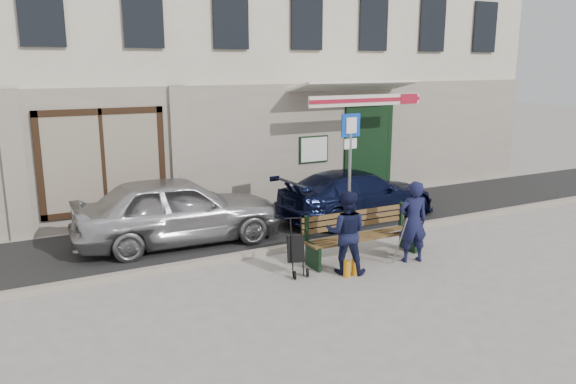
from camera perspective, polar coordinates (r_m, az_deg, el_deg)
ground at (r=10.38m, az=5.20°, el=-8.12°), size 80.00×80.00×0.00m
asphalt_lane at (r=12.94m, az=-2.28°, el=-3.74°), size 60.00×3.20×0.01m
curb at (r=11.57m, az=1.15°, el=-5.50°), size 60.00×0.18×0.12m
building at (r=17.43m, az=-10.37°, el=16.88°), size 20.00×8.27×10.00m
car_silver at (r=11.96m, az=-11.15°, el=-1.78°), size 4.37×1.94×1.46m
car_navy at (r=13.75m, az=7.06°, el=-0.26°), size 4.24×1.94×1.20m
parking_sign at (r=12.22m, az=6.33°, el=3.79°), size 0.50×0.09×2.67m
bench at (r=10.96m, az=7.40°, el=-4.48°), size 2.40×1.17×0.98m
man at (r=10.91m, az=12.58°, el=-2.96°), size 0.65×0.51×1.58m
woman at (r=10.14m, az=5.95°, el=-4.09°), size 0.94×0.90×1.52m
stroller at (r=10.08m, az=0.81°, el=-5.93°), size 0.37×0.47×1.03m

